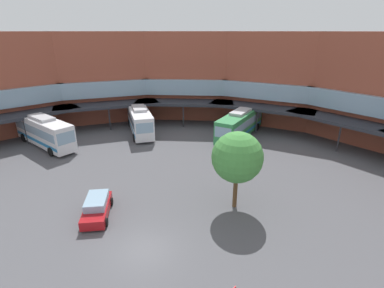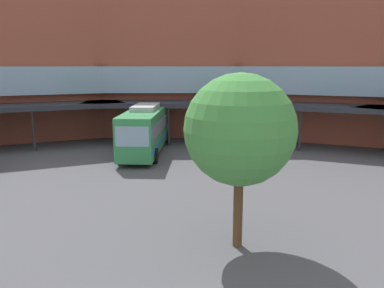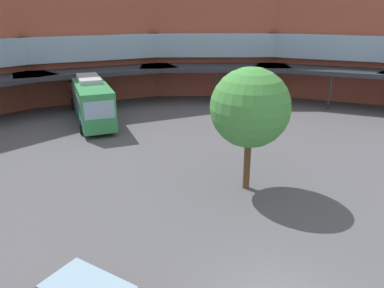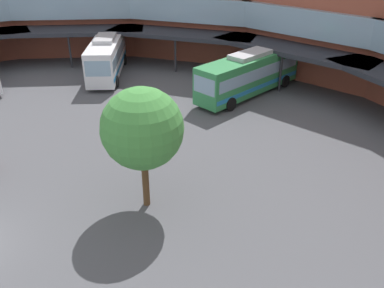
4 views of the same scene
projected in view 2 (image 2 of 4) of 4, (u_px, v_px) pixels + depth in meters
station_building at (160, 68)px, 23.84m from camera, size 74.26×46.21×13.78m
bus_0 at (146, 128)px, 31.39m from camera, size 3.31×11.41×3.76m
plaza_tree at (240, 130)px, 14.34m from camera, size 4.13×4.13×6.60m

